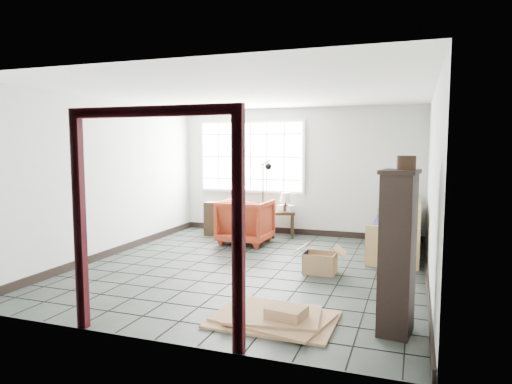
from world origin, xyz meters
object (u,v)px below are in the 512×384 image
at_px(futon_sofa, 399,234).
at_px(side_table, 283,215).
at_px(armchair, 246,219).
at_px(tall_shelf, 397,251).

distance_m(futon_sofa, side_table, 2.39).
relative_size(futon_sofa, armchair, 2.27).
bearing_deg(side_table, tall_shelf, -60.64).
distance_m(armchair, tall_shelf, 4.44).
bearing_deg(side_table, futon_sofa, -17.62).
relative_size(futon_sofa, tall_shelf, 1.30).
bearing_deg(tall_shelf, side_table, 127.20).
distance_m(futon_sofa, armchair, 2.76).
height_order(futon_sofa, tall_shelf, tall_shelf).
height_order(futon_sofa, side_table, futon_sofa).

